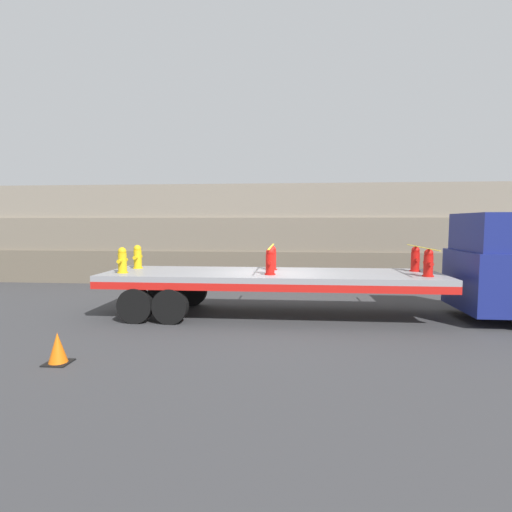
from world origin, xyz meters
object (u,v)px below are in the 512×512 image
at_px(fire_hydrant_red_far_1, 272,258).
at_px(traffic_cone, 58,348).
at_px(fire_hydrant_red_far_2, 415,259).
at_px(truck_cab, 504,268).
at_px(flatbed_trailer, 249,280).
at_px(fire_hydrant_yellow_far_0, 138,257).
at_px(fire_hydrant_red_near_1, 270,262).
at_px(fire_hydrant_red_near_2, 428,263).
at_px(fire_hydrant_yellow_near_0, 122,261).

relative_size(fire_hydrant_red_far_1, traffic_cone, 1.21).
height_order(fire_hydrant_red_far_2, traffic_cone, fire_hydrant_red_far_2).
xyz_separation_m(truck_cab, flatbed_trailer, (-7.06, 0.00, -0.41)).
xyz_separation_m(flatbed_trailer, fire_hydrant_yellow_far_0, (-3.56, 0.57, 0.59)).
height_order(fire_hydrant_red_near_1, fire_hydrant_red_far_2, same).
relative_size(truck_cab, fire_hydrant_yellow_far_0, 4.03).
bearing_deg(fire_hydrant_red_near_1, truck_cab, 5.04).
relative_size(fire_hydrant_red_near_2, traffic_cone, 1.21).
xyz_separation_m(truck_cab, fire_hydrant_red_near_1, (-6.41, -0.57, 0.18)).
bearing_deg(truck_cab, flatbed_trailer, 180.00).
bearing_deg(traffic_cone, fire_hydrant_red_near_2, 24.98).
height_order(truck_cab, traffic_cone, truck_cab).
bearing_deg(traffic_cone, flatbed_trailer, 53.23).
bearing_deg(flatbed_trailer, truck_cab, 0.00).
bearing_deg(flatbed_trailer, fire_hydrant_yellow_far_0, 170.98).
xyz_separation_m(fire_hydrant_red_near_2, traffic_cone, (-8.10, -3.77, -1.34)).
height_order(truck_cab, fire_hydrant_red_near_2, truck_cab).
bearing_deg(fire_hydrant_red_near_1, flatbed_trailer, 138.89).
bearing_deg(fire_hydrant_red_far_2, fire_hydrant_red_near_1, -164.97).
height_order(flatbed_trailer, fire_hydrant_yellow_near_0, fire_hydrant_yellow_near_0).
xyz_separation_m(fire_hydrant_yellow_far_0, fire_hydrant_red_far_2, (8.42, 0.00, 0.00)).
xyz_separation_m(truck_cab, fire_hydrant_yellow_far_0, (-10.62, 0.57, 0.18)).
relative_size(truck_cab, fire_hydrant_red_far_1, 4.03).
relative_size(fire_hydrant_yellow_far_0, fire_hydrant_red_far_1, 1.00).
relative_size(fire_hydrant_red_far_1, fire_hydrant_red_near_2, 1.00).
relative_size(fire_hydrant_yellow_near_0, fire_hydrant_red_near_1, 1.00).
distance_m(truck_cab, fire_hydrant_red_far_2, 2.28).
bearing_deg(fire_hydrant_red_far_1, fire_hydrant_yellow_far_0, 180.00).
xyz_separation_m(truck_cab, fire_hydrant_red_far_1, (-6.41, 0.57, 0.18)).
height_order(flatbed_trailer, fire_hydrant_red_near_1, fire_hydrant_red_near_1).
relative_size(fire_hydrant_yellow_near_0, fire_hydrant_red_near_2, 1.00).
bearing_deg(fire_hydrant_yellow_far_0, fire_hydrant_red_near_1, -15.03).
xyz_separation_m(fire_hydrant_yellow_far_0, fire_hydrant_red_near_2, (8.42, -1.13, 0.00)).
bearing_deg(fire_hydrant_yellow_near_0, flatbed_trailer, 9.02).
bearing_deg(fire_hydrant_red_far_2, fire_hydrant_red_far_1, 180.00).
height_order(truck_cab, fire_hydrant_yellow_near_0, truck_cab).
bearing_deg(fire_hydrant_yellow_near_0, fire_hydrant_red_far_2, 7.65).
distance_m(fire_hydrant_yellow_far_0, fire_hydrant_red_far_2, 8.42).
distance_m(fire_hydrant_red_near_1, fire_hydrant_red_far_1, 1.13).
distance_m(fire_hydrant_yellow_far_0, fire_hydrant_red_far_1, 4.21).
height_order(fire_hydrant_yellow_near_0, fire_hydrant_yellow_far_0, same).
xyz_separation_m(fire_hydrant_red_near_1, fire_hydrant_red_near_2, (4.21, 0.00, 0.00)).
bearing_deg(traffic_cone, fire_hydrant_yellow_far_0, 93.74).
bearing_deg(flatbed_trailer, fire_hydrant_yellow_near_0, -170.98).
xyz_separation_m(fire_hydrant_yellow_near_0, fire_hydrant_red_far_2, (8.42, 1.13, 0.00)).
relative_size(fire_hydrant_yellow_far_0, fire_hydrant_red_near_1, 1.00).
relative_size(flatbed_trailer, fire_hydrant_red_near_2, 13.07).
height_order(fire_hydrant_yellow_far_0, fire_hydrant_red_near_1, same).
distance_m(truck_cab, flatbed_trailer, 7.07).
bearing_deg(flatbed_trailer, fire_hydrant_red_near_1, -41.11).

